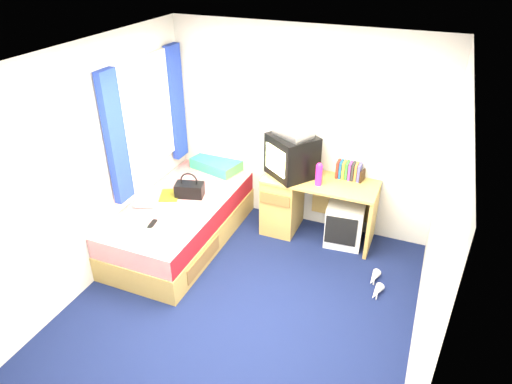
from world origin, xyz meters
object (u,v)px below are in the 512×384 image
at_px(storage_cube, 345,223).
at_px(handbag, 190,189).
at_px(remote_control, 152,224).
at_px(white_heels, 375,285).
at_px(crt_tv, 292,156).
at_px(desk, 297,201).
at_px(bed, 181,222).
at_px(pink_water_bottle, 319,175).
at_px(pillow, 217,164).
at_px(magazine, 170,195).
at_px(colour_swatch_fan, 150,230).
at_px(picture_frame, 362,176).
at_px(aerosol_can, 315,170).
at_px(towel, 187,216).
at_px(vcr, 293,133).
at_px(water_bottle, 144,205).

distance_m(storage_cube, handbag, 1.85).
xyz_separation_m(remote_control, white_heels, (2.29, 0.54, -0.51)).
relative_size(crt_tv, remote_control, 4.14).
height_order(crt_tv, handbag, crt_tv).
height_order(desk, handbag, handbag).
height_order(bed, pink_water_bottle, pink_water_bottle).
distance_m(bed, handbag, 0.40).
xyz_separation_m(pillow, magazine, (-0.20, -0.84, -0.06)).
distance_m(crt_tv, colour_swatch_fan, 1.78).
distance_m(pillow, white_heels, 2.48).
relative_size(picture_frame, handbag, 0.39).
relative_size(picture_frame, remote_control, 0.88).
height_order(bed, crt_tv, crt_tv).
relative_size(picture_frame, colour_swatch_fan, 0.64).
relative_size(crt_tv, white_heels, 1.49).
height_order(aerosol_can, towel, aerosol_can).
distance_m(bed, storage_cube, 1.91).
height_order(pink_water_bottle, white_heels, pink_water_bottle).
bearing_deg(towel, colour_swatch_fan, -129.85).
bearing_deg(vcr, aerosol_can, 39.53).
bearing_deg(white_heels, pink_water_bottle, 144.34).
distance_m(picture_frame, towel, 2.01).
distance_m(picture_frame, remote_control, 2.38).
xyz_separation_m(picture_frame, colour_swatch_fan, (-1.86, -1.50, -0.27)).
distance_m(handbag, towel, 0.52).
xyz_separation_m(pink_water_bottle, handbag, (-1.40, -0.46, -0.24)).
height_order(towel, water_bottle, towel).
xyz_separation_m(crt_tv, white_heels, (1.18, -0.71, -0.95)).
height_order(vcr, magazine, vcr).
bearing_deg(bed, magazine, 157.43).
relative_size(pillow, remote_control, 3.83).
relative_size(picture_frame, aerosol_can, 0.80).
bearing_deg(picture_frame, aerosol_can, -157.41).
bearing_deg(handbag, water_bottle, -143.60).
distance_m(desk, remote_control, 1.74).
bearing_deg(bed, pink_water_bottle, 23.25).
height_order(aerosol_can, white_heels, aerosol_can).
xyz_separation_m(pillow, towel, (0.25, -1.23, -0.01)).
bearing_deg(vcr, magazine, -122.74).
distance_m(pink_water_bottle, remote_control, 1.88).
xyz_separation_m(desk, aerosol_can, (0.18, 0.05, 0.43)).
relative_size(storage_cube, crt_tv, 0.78).
bearing_deg(towel, water_bottle, 175.72).
distance_m(aerosol_can, magazine, 1.71).
distance_m(crt_tv, picture_frame, 0.83).
distance_m(storage_cube, crt_tv, 1.01).
distance_m(crt_tv, remote_control, 1.73).
bearing_deg(vcr, water_bottle, -114.42).
bearing_deg(pillow, pink_water_bottle, -11.84).
distance_m(towel, colour_swatch_fan, 0.40).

